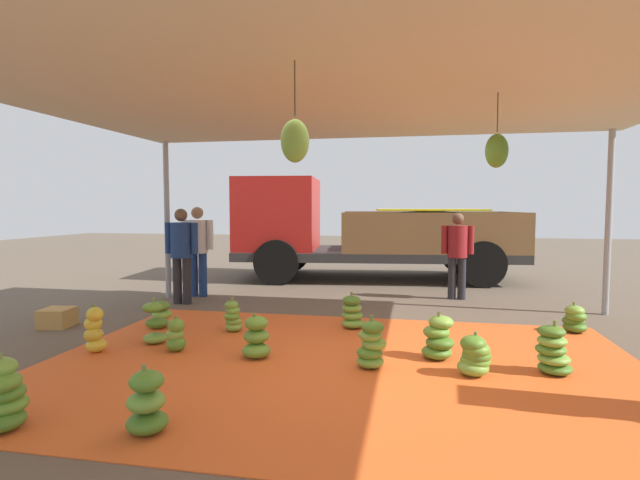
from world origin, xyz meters
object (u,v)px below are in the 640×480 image
(banana_bunch_2, at_px, (147,404))
(crate_0, at_px, (57,318))
(banana_bunch_9, at_px, (95,331))
(banana_bunch_12, at_px, (233,317))
(banana_bunch_4, at_px, (176,336))
(worker_1, at_px, (198,244))
(banana_bunch_0, at_px, (438,339))
(banana_bunch_11, at_px, (553,351))
(banana_bunch_3, at_px, (575,320))
(banana_bunch_6, at_px, (3,396))
(worker_0, at_px, (182,248))
(banana_bunch_5, at_px, (475,356))
(banana_bunch_1, at_px, (352,313))
(banana_bunch_13, at_px, (155,325))
(banana_bunch_7, at_px, (371,346))
(banana_bunch_10, at_px, (256,338))
(worker_2, at_px, (457,249))
(banana_bunch_8, at_px, (160,316))
(cargo_truck_main, at_px, (362,230))

(banana_bunch_2, bearing_deg, crate_0, 137.85)
(banana_bunch_9, xyz_separation_m, banana_bunch_12, (1.26, 1.21, -0.05))
(banana_bunch_4, height_order, worker_1, worker_1)
(banana_bunch_2, bearing_deg, banana_bunch_0, 45.41)
(banana_bunch_11, bearing_deg, banana_bunch_3, 67.54)
(banana_bunch_6, bearing_deg, banana_bunch_3, 37.00)
(crate_0, bearing_deg, banana_bunch_12, 4.52)
(banana_bunch_6, xyz_separation_m, worker_0, (-0.93, 4.80, 0.72))
(banana_bunch_0, height_order, banana_bunch_2, same)
(worker_0, relative_size, worker_1, 0.98)
(banana_bunch_2, relative_size, banana_bunch_5, 1.17)
(banana_bunch_1, relative_size, banana_bunch_13, 0.88)
(crate_0, bearing_deg, banana_bunch_5, -9.76)
(banana_bunch_3, xyz_separation_m, banana_bunch_13, (-5.36, -1.62, 0.07))
(banana_bunch_0, xyz_separation_m, banana_bunch_9, (-3.98, -0.53, 0.03))
(banana_bunch_1, height_order, banana_bunch_5, banana_bunch_1)
(banana_bunch_7, xyz_separation_m, banana_bunch_12, (-2.00, 1.14, -0.04))
(banana_bunch_1, relative_size, crate_0, 1.26)
(banana_bunch_10, bearing_deg, banana_bunch_0, 9.55)
(banana_bunch_10, xyz_separation_m, worker_2, (2.55, 4.09, 0.71))
(banana_bunch_10, relative_size, worker_2, 0.31)
(crate_0, bearing_deg, banana_bunch_2, -42.15)
(banana_bunch_11, bearing_deg, banana_bunch_2, -149.45)
(banana_bunch_5, relative_size, banana_bunch_8, 1.02)
(banana_bunch_1, bearing_deg, banana_bunch_11, -33.07)
(banana_bunch_10, xyz_separation_m, banana_bunch_13, (-1.42, 0.28, 0.02))
(banana_bunch_3, height_order, worker_2, worker_2)
(banana_bunch_5, relative_size, banana_bunch_9, 0.78)
(banana_bunch_0, relative_size, crate_0, 1.29)
(banana_bunch_7, distance_m, worker_0, 4.64)
(banana_bunch_4, distance_m, cargo_truck_main, 6.60)
(banana_bunch_9, distance_m, banana_bunch_10, 1.95)
(banana_bunch_0, bearing_deg, banana_bunch_5, -55.74)
(banana_bunch_4, distance_m, banana_bunch_7, 2.34)
(banana_bunch_4, height_order, banana_bunch_13, banana_bunch_13)
(banana_bunch_4, relative_size, banana_bunch_5, 0.96)
(banana_bunch_3, distance_m, banana_bunch_4, 5.29)
(banana_bunch_3, height_order, banana_bunch_9, banana_bunch_9)
(banana_bunch_0, height_order, banana_bunch_9, banana_bunch_9)
(banana_bunch_13, bearing_deg, banana_bunch_2, -61.52)
(banana_bunch_13, xyz_separation_m, worker_1, (-0.89, 3.16, 0.76))
(banana_bunch_7, distance_m, banana_bunch_11, 1.86)
(banana_bunch_6, bearing_deg, banana_bunch_8, 97.45)
(banana_bunch_8, bearing_deg, banana_bunch_3, 8.98)
(banana_bunch_10, bearing_deg, banana_bunch_12, 123.64)
(banana_bunch_5, bearing_deg, banana_bunch_7, 178.08)
(banana_bunch_0, distance_m, banana_bunch_13, 3.47)
(banana_bunch_11, bearing_deg, worker_0, 154.07)
(banana_bunch_2, distance_m, worker_2, 6.68)
(worker_0, xyz_separation_m, worker_2, (4.84, 1.38, -0.05))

